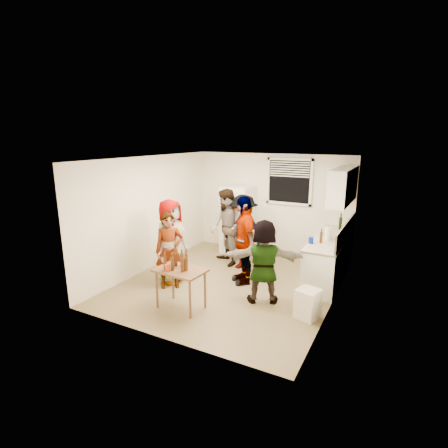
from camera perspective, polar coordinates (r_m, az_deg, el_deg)
The scene contains 23 objects.
room at distance 7.20m, azimuth 1.06°, elevation -9.64°, with size 4.00×4.50×2.50m, color white, non-canonical shape.
window at distance 8.54m, azimuth 10.59°, elevation 6.81°, with size 1.12×0.10×1.06m, color white, non-canonical shape.
refrigerator at distance 8.85m, azimuth 2.23°, elevation 0.71°, with size 0.70×0.70×1.70m, color white.
counter_lower at distance 7.57m, azimuth 16.76°, elevation -5.57°, with size 0.60×2.20×0.86m, color white.
countertop at distance 7.43m, azimuth 17.00°, elevation -2.30°, with size 0.64×2.22×0.04m, color beige.
backsplash at distance 7.34m, azimuth 19.29°, elevation -1.07°, with size 0.03×2.20×0.36m, color #B0AAA1.
upper_cabinets at distance 7.39m, azimuth 18.89°, elevation 5.96°, with size 0.34×1.60×0.70m, color white.
kettle at distance 7.34m, azimuth 16.48°, elevation -2.30°, with size 0.22×0.18×0.18m, color silver, non-canonical shape.
paper_towel at distance 7.22m, azimuth 16.52°, elevation -2.57°, with size 0.12×0.12×0.27m, color white.
wine_bottle at distance 8.14m, azimuth 18.39°, elevation -0.85°, with size 0.07×0.07×0.27m, color black.
beer_bottle_counter at distance 7.02m, azimuth 15.51°, elevation -2.97°, with size 0.05×0.05×0.21m, color #47230C.
blue_cup at distance 6.94m, azimuth 13.99°, elevation -3.08°, with size 0.09×0.09×0.12m, color #0320B0.
picture_frame at distance 7.90m, azimuth 19.39°, elevation -0.78°, with size 0.02×0.19×0.16m, color #EFC461.
trash_bin at distance 6.00m, azimuth 13.51°, elevation -12.54°, with size 0.34×0.34×0.50m, color silver.
serving_table at distance 6.31m, azimuth -6.94°, elevation -13.38°, with size 0.84×0.56×0.71m, color brown, non-canonical shape.
beer_bottle_table at distance 6.18m, azimuth -7.87°, elevation -6.79°, with size 0.06×0.06×0.24m, color #47230C.
red_cup at distance 5.99m, azimuth -9.21°, elevation -7.52°, with size 0.09×0.09×0.11m, color #BE3A15.
guest_grey at distance 7.40m, azimuth -8.43°, elevation -9.14°, with size 0.84×1.71×0.54m, color gray.
guest_stripe at distance 7.13m, azimuth -8.67°, elevation -10.08°, with size 0.55×1.51×0.36m, color #141933.
guest_back_left at distance 8.23m, azimuth 0.37°, elevation -6.52°, with size 0.86×1.76×0.67m, color brown.
guest_back_right at distance 7.97m, azimuth 3.06°, elevation -7.26°, with size 1.09×1.68×0.63m, color #3D3D41.
guest_black at distance 7.28m, azimuth 3.15°, elevation -9.38°, with size 1.04×1.78×0.44m, color black.
guest_orange at distance 6.52m, azimuth 6.31°, elevation -12.39°, with size 1.42×1.53×0.45m, color #F39F5C.
Camera 1 is at (2.95, -5.89, 2.90)m, focal length 28.00 mm.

